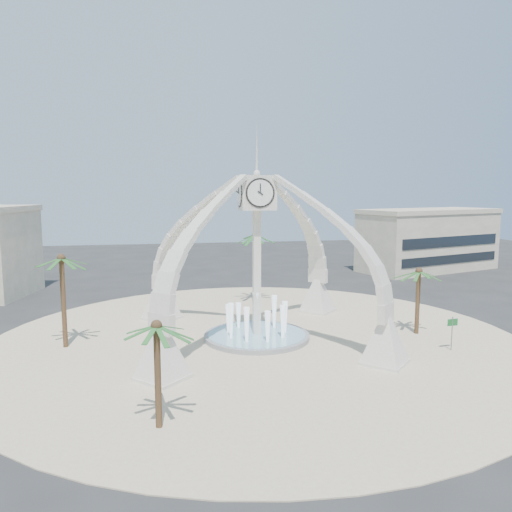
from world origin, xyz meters
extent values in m
plane|color=#282828|center=(0.00, 0.00, 0.00)|extent=(140.00, 140.00, 0.00)
cylinder|color=beige|center=(0.00, 0.00, 0.03)|extent=(40.00, 40.00, 0.06)
cube|color=silver|center=(0.00, 0.00, 4.90)|extent=(0.55, 0.55, 9.80)
cube|color=silver|center=(0.00, 0.00, 11.05)|extent=(2.50, 2.50, 2.50)
cone|color=silver|center=(0.00, 0.00, 14.30)|extent=(0.20, 0.20, 4.00)
cylinder|color=white|center=(0.00, -1.29, 11.05)|extent=(1.84, 0.04, 1.84)
pyramid|color=silver|center=(7.07, 7.07, 1.60)|extent=(3.80, 3.80, 3.20)
pyramid|color=silver|center=(-7.07, 7.07, 1.60)|extent=(3.80, 3.80, 3.20)
pyramid|color=silver|center=(-7.07, -7.07, 1.60)|extent=(3.80, 3.80, 3.20)
pyramid|color=silver|center=(7.07, -7.07, 1.60)|extent=(3.80, 3.80, 3.20)
cylinder|color=#9B9B9D|center=(0.00, 0.00, 0.20)|extent=(8.00, 8.00, 0.40)
cylinder|color=#8ABCCD|center=(0.00, 0.00, 0.42)|extent=(7.40, 7.40, 0.04)
cone|color=white|center=(0.00, 0.00, 2.02)|extent=(0.60, 0.60, 3.20)
cube|color=beige|center=(30.00, 28.00, 4.00)|extent=(21.49, 13.79, 8.00)
cube|color=beige|center=(30.00, 28.00, 8.30)|extent=(21.87, 14.17, 0.60)
cylinder|color=brown|center=(12.60, -1.04, 2.56)|extent=(0.34, 0.34, 5.13)
cylinder|color=brown|center=(-13.90, 0.58, 3.31)|extent=(0.35, 0.35, 6.63)
cylinder|color=brown|center=(2.14, 11.76, 3.50)|extent=(0.41, 0.41, 7.01)
cylinder|color=brown|center=(-7.27, -13.14, 2.57)|extent=(0.32, 0.32, 5.13)
cylinder|color=slate|center=(12.92, -5.33, 1.24)|extent=(0.08, 0.08, 2.47)
cube|color=#175C25|center=(12.92, -5.33, 2.08)|extent=(0.84, 0.14, 0.49)
cube|color=white|center=(12.92, -5.33, 2.08)|extent=(0.91, 0.12, 0.56)
camera|label=1|loc=(-6.93, -36.07, 11.28)|focal=35.00mm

